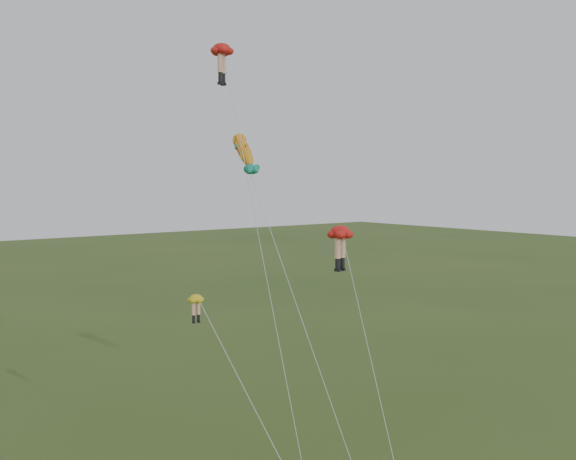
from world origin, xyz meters
TOP-DOWN VIEW (x-y plane):
  - legs_kite_red_high at (2.04, 12.38)m, footprint 4.04×13.20m
  - legs_kite_red_mid at (5.48, 4.98)m, footprint 4.27×9.01m
  - legs_kite_yellow at (-4.30, 4.34)m, footprint 1.79×8.75m
  - fish_kite at (1.86, 9.71)m, footprint 2.99×14.72m

SIDE VIEW (x-z plane):
  - legs_kite_yellow at x=-4.30m, z-range 3.84..13.36m
  - legs_kite_red_mid at x=5.48m, z-range 5.52..18.05m
  - fish_kite at x=1.86m, z-range 7.71..26.09m
  - legs_kite_red_high at x=2.04m, z-range 11.02..34.92m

